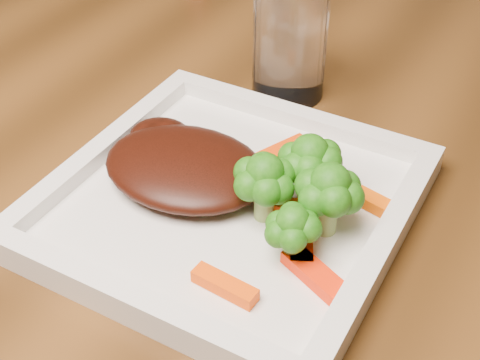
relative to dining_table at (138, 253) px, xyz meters
The scene contains 14 objects.
dining_table is the anchor object (origin of this frame).
plate 0.52m from the dining_table, 36.15° to the right, with size 0.27×0.27×0.01m, color white.
steak 0.51m from the dining_table, 40.22° to the right, with size 0.14×0.11×0.03m, color #350F08.
broccoli_0 0.57m from the dining_table, 27.48° to the right, with size 0.06×0.06×0.07m, color #305E0F, non-canonical shape.
broccoli_1 0.59m from the dining_table, 29.00° to the right, with size 0.06×0.06×0.06m, color #147413, non-canonical shape.
broccoli_2 0.60m from the dining_table, 34.30° to the right, with size 0.05×0.05×0.06m, color #305D0F, non-canonical shape.
broccoli_3 0.57m from the dining_table, 33.67° to the right, with size 0.05×0.05×0.06m, color #245F0F, non-canonical shape.
carrot_0 0.59m from the dining_table, 41.55° to the right, with size 0.05×0.01×0.01m, color #FF4B04.
carrot_1 0.61m from the dining_table, 33.57° to the right, with size 0.06×0.02×0.01m, color #FF2704.
carrot_3 0.58m from the dining_table, 22.48° to the right, with size 0.05×0.01×0.01m, color #F05703.
carrot_4 0.51m from the dining_table, 25.72° to the right, with size 0.06×0.02×0.01m, color #F03E03.
carrot_5 0.57m from the dining_table, 32.12° to the right, with size 0.06×0.02×0.01m, color red.
carrot_6 0.55m from the dining_table, 30.36° to the right, with size 0.05×0.01×0.01m, color #C93503.
drinking_glass 0.50m from the dining_table, ahead, with size 0.07×0.07×0.12m, color white.
Camera 1 is at (0.39, -0.42, 1.11)m, focal length 50.00 mm.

